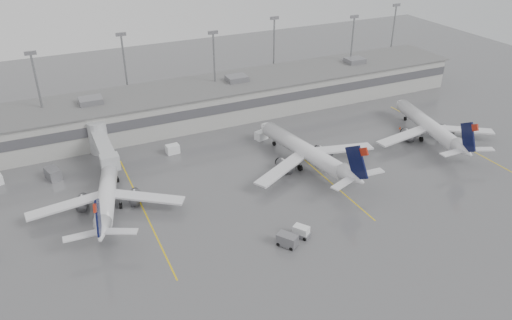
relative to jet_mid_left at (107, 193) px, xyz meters
name	(u,v)px	position (x,y,z in m)	size (l,w,h in m)	color
ground	(297,263)	(22.88, -27.25, -3.03)	(260.00, 260.00, 0.00)	#545457
terminal	(180,106)	(22.87, 30.73, 1.14)	(152.00, 17.00, 9.45)	#A6A6A1
light_masts	(170,67)	(22.88, 36.50, 9.00)	(142.40, 8.00, 20.60)	gray
jet_bridge_right	(101,144)	(2.38, 18.47, 0.84)	(4.00, 17.20, 7.00)	#A9ACAF
stand_markings	(235,188)	(22.88, -3.25, -3.02)	(105.25, 40.00, 0.01)	yellow
jet_mid_left	(107,193)	(0.00, 0.00, 0.00)	(26.08, 29.59, 9.74)	silver
jet_mid_right	(308,152)	(39.47, -1.65, 0.29)	(29.02, 32.79, 10.66)	silver
jet_far_right	(431,127)	(70.69, -2.48, 0.16)	(27.71, 31.37, 10.26)	silver
baggage_tug	(301,232)	(26.77, -21.58, -2.30)	(3.10, 3.39, 1.87)	white
baggage_cart	(287,240)	(23.57, -22.78, -1.96)	(3.30, 3.64, 2.04)	slate
gse_uld_b	(173,149)	(16.36, 15.50, -2.07)	(2.72, 1.81, 1.92)	white
gse_uld_c	(261,135)	(36.47, 13.68, -2.07)	(2.71, 1.81, 1.92)	white
gse_loader	(53,174)	(-7.86, 14.94, -1.93)	(2.19, 3.51, 2.19)	slate
cone_b	(116,172)	(3.56, 11.87, -2.70)	(0.41, 0.41, 0.65)	#F53E05
cone_c	(308,148)	(43.48, 4.72, -2.63)	(0.50, 0.50, 0.80)	#F53E05
cone_d	(400,128)	(68.50, 4.75, -2.67)	(0.45, 0.45, 0.71)	#F53E05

